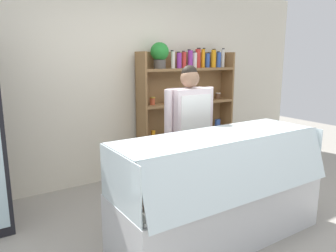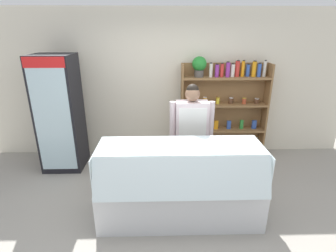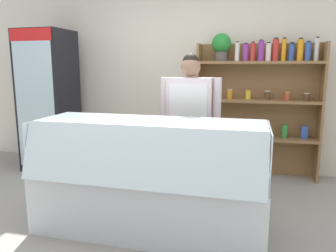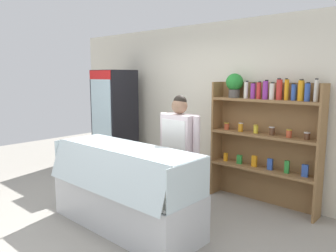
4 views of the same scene
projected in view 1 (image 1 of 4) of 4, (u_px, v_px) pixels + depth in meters
ground_plane at (215, 240)px, 3.09m from camera, size 12.00×12.00×0.00m
back_wall at (118, 82)px, 4.49m from camera, size 6.80×0.10×2.70m
shelving_unit at (184, 99)px, 4.88m from camera, size 1.59×0.29×1.89m
deli_display_case at (219, 207)px, 3.07m from camera, size 2.03×0.80×1.01m
shop_clerk at (189, 124)px, 3.69m from camera, size 0.66×0.25×1.61m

